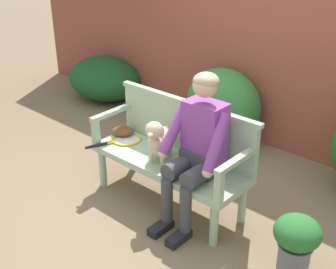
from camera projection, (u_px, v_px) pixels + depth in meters
ground_plane at (168, 202)px, 4.14m from camera, size 40.00×40.00×0.00m
brick_garden_fence at (276, 49)px, 4.86m from camera, size 8.00×0.30×2.20m
hedge_bush_far_left at (105, 78)px, 6.40m from camera, size 1.14×0.93×0.62m
hedge_bush_mid_left at (223, 105)px, 5.14m from camera, size 0.95×0.70×0.87m
garden_bench at (168, 166)px, 3.97m from camera, size 1.51×0.53×0.45m
bench_backrest at (185, 126)px, 3.99m from camera, size 1.55×0.06×0.50m
bench_armrest_left_end at (106, 120)px, 4.21m from camera, size 0.06×0.53×0.28m
bench_armrest_right_end at (230, 171)px, 3.36m from camera, size 0.06×0.53×0.28m
person_seated at (198, 145)px, 3.60m from camera, size 0.56×0.67×1.32m
dog_on_bench at (159, 140)px, 3.83m from camera, size 0.29×0.41×0.42m
tennis_racket at (124, 140)px, 4.28m from camera, size 0.37×0.58×0.03m
baseball_glove at (123, 131)px, 4.37m from camera, size 0.28×0.27×0.09m
potted_plant at (296, 240)px, 3.23m from camera, size 0.35×0.35×0.46m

